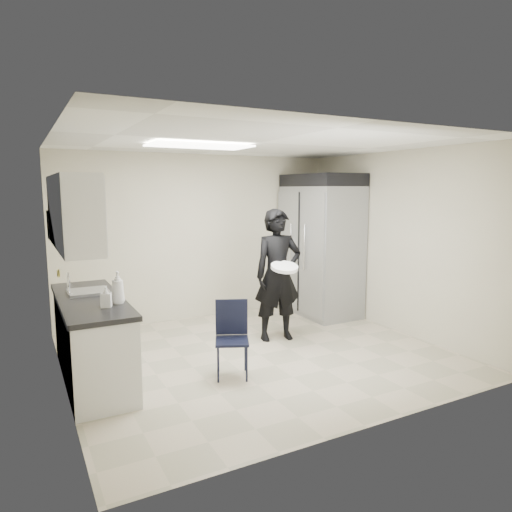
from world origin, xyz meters
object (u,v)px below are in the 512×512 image
man_tuxedo (278,275)px  folding_chair (232,341)px  commercial_fridge (321,251)px  lower_counter (92,341)px

man_tuxedo → folding_chair: bearing=-130.9°
folding_chair → man_tuxedo: 1.49m
folding_chair → commercial_fridge: bearing=59.1°
lower_counter → folding_chair: size_ratio=2.34×
lower_counter → man_tuxedo: man_tuxedo is taller
commercial_fridge → folding_chair: 3.03m
commercial_fridge → folding_chair: bearing=-144.5°
lower_counter → folding_chair: lower_counter is taller
lower_counter → commercial_fridge: 3.98m
commercial_fridge → man_tuxedo: size_ratio=1.17×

